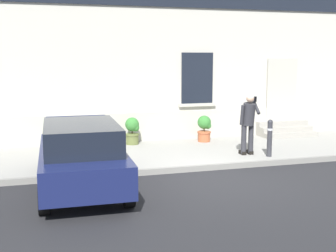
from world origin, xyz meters
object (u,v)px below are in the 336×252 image
(planter_cream, at_px, (56,133))
(planter_olive, at_px, (132,130))
(hatchback_car_navy, at_px, (81,155))
(bollard_near_person, at_px, (270,137))
(person_on_phone, at_px, (248,120))
(planter_terracotta, at_px, (204,128))

(planter_cream, relative_size, planter_olive, 1.00)
(hatchback_car_navy, height_order, bollard_near_person, hatchback_car_navy)
(person_on_phone, height_order, planter_cream, person_on_phone)
(hatchback_car_navy, height_order, planter_cream, hatchback_car_navy)
(bollard_near_person, height_order, planter_olive, bollard_near_person)
(planter_cream, xyz_separation_m, planter_terracotta, (4.73, -0.25, 0.00))
(bollard_near_person, bearing_deg, planter_cream, 153.76)
(planter_cream, height_order, planter_terracotta, same)
(planter_cream, bearing_deg, hatchback_car_navy, -83.89)
(person_on_phone, distance_m, planter_olive, 3.76)
(bollard_near_person, relative_size, planter_olive, 1.22)
(planter_cream, bearing_deg, planter_terracotta, -2.99)
(planter_olive, height_order, planter_terracotta, same)
(bollard_near_person, xyz_separation_m, planter_cream, (-5.69, 2.81, -0.11))
(bollard_near_person, bearing_deg, person_on_phone, 143.18)
(planter_olive, relative_size, planter_terracotta, 1.00)
(hatchback_car_navy, relative_size, bollard_near_person, 3.92)
(hatchback_car_navy, height_order, planter_olive, hatchback_car_navy)
(bollard_near_person, bearing_deg, planter_olive, 140.32)
(hatchback_car_navy, xyz_separation_m, planter_olive, (1.93, 3.97, -0.18))
(bollard_near_person, distance_m, planter_cream, 6.35)
(hatchback_car_navy, relative_size, person_on_phone, 2.34)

